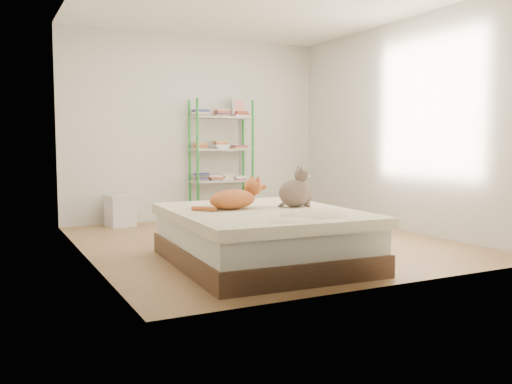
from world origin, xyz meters
TOP-DOWN VIEW (x-y plane):
  - room at (0.00, 0.00)m, footprint 3.81×4.21m
  - bed at (-0.53, -0.97)m, footprint 1.62×1.98m
  - orange_cat at (-0.75, -0.82)m, footprint 0.61×0.42m
  - grey_cat at (-0.15, -0.92)m, footprint 0.37×0.33m
  - shelf_unit at (0.31, 1.88)m, footprint 0.88×0.36m
  - cardboard_box at (0.79, 0.84)m, footprint 0.61×0.62m
  - white_bin at (-1.16, 1.85)m, footprint 0.42×0.38m

SIDE VIEW (x-z plane):
  - cardboard_box at x=0.79m, z-range -0.03..0.39m
  - white_bin at x=-1.16m, z-range 0.00..0.42m
  - bed at x=-0.53m, z-range 0.00..0.49m
  - orange_cat at x=-0.75m, z-range 0.49..0.72m
  - grey_cat at x=-0.15m, z-range 0.49..0.86m
  - shelf_unit at x=0.31m, z-range -0.03..1.72m
  - room at x=0.00m, z-range 0.00..2.61m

